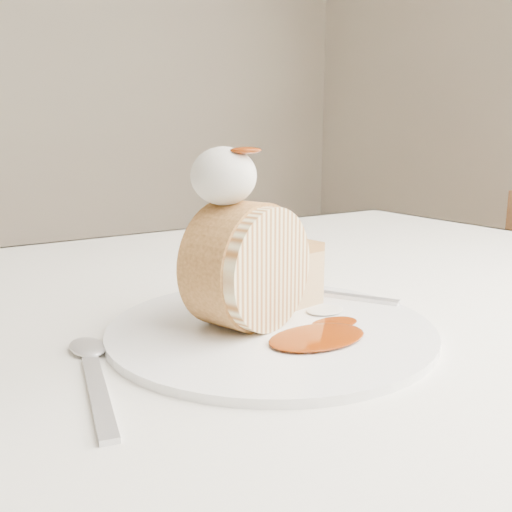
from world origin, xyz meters
TOP-DOWN VIEW (x-y plane):
  - table at (0.00, 0.20)m, footprint 1.40×0.90m
  - plate at (-0.01, 0.08)m, footprint 0.35×0.35m
  - roulade_slice at (-0.03, 0.09)m, footprint 0.13×0.09m
  - cake_chunk at (0.04, 0.13)m, footprint 0.08×0.07m
  - whipped_cream at (-0.04, 0.10)m, footprint 0.06×0.06m
  - caramel_drizzle at (-0.03, 0.08)m, footprint 0.03×0.02m
  - caramel_pool at (0.00, 0.02)m, footprint 0.10×0.07m
  - fork at (0.11, 0.11)m, footprint 0.11×0.17m
  - spoon at (-0.19, 0.03)m, footprint 0.06×0.17m

SIDE VIEW (x-z plane):
  - table at x=0.00m, z-range 0.29..1.04m
  - spoon at x=-0.19m, z-range 0.75..0.75m
  - plate at x=-0.01m, z-range 0.75..0.76m
  - fork at x=0.11m, z-range 0.76..0.76m
  - caramel_pool at x=0.00m, z-range 0.76..0.76m
  - cake_chunk at x=0.04m, z-range 0.76..0.81m
  - roulade_slice at x=-0.03m, z-range 0.76..0.87m
  - whipped_cream at x=-0.04m, z-range 0.87..0.92m
  - caramel_drizzle at x=-0.03m, z-range 0.92..0.93m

